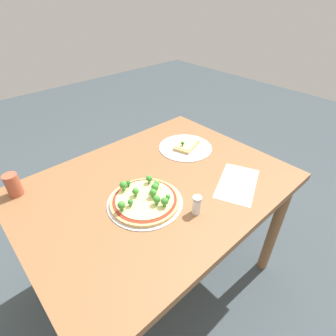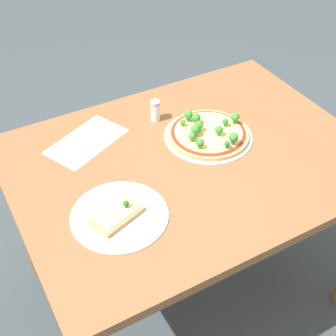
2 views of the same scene
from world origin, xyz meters
TOP-DOWN VIEW (x-y plane):
  - ground_plane at (0.00, 0.00)m, footprint 8.00×8.00m
  - dining_table at (0.00, 0.00)m, footprint 1.24×0.92m
  - pizza_tray_whole at (0.12, 0.07)m, footprint 0.33×0.33m
  - pizza_tray_slice at (-0.34, -0.13)m, footprint 0.30×0.30m
  - drinking_cup at (0.51, -0.36)m, footprint 0.06×0.06m
  - condiment_shaker at (0.00, 0.26)m, footprint 0.04×0.04m
  - paper_menu at (-0.28, 0.26)m, footprint 0.33×0.27m

SIDE VIEW (x-z plane):
  - ground_plane at x=0.00m, z-range 0.00..0.00m
  - dining_table at x=0.00m, z-range 0.29..1.06m
  - paper_menu at x=-0.28m, z-range 0.77..0.77m
  - pizza_tray_slice at x=-0.34m, z-range 0.75..0.80m
  - pizza_tray_whole at x=0.12m, z-range 0.75..0.82m
  - condiment_shaker at x=0.00m, z-range 0.77..0.85m
  - drinking_cup at x=0.51m, z-range 0.77..0.88m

